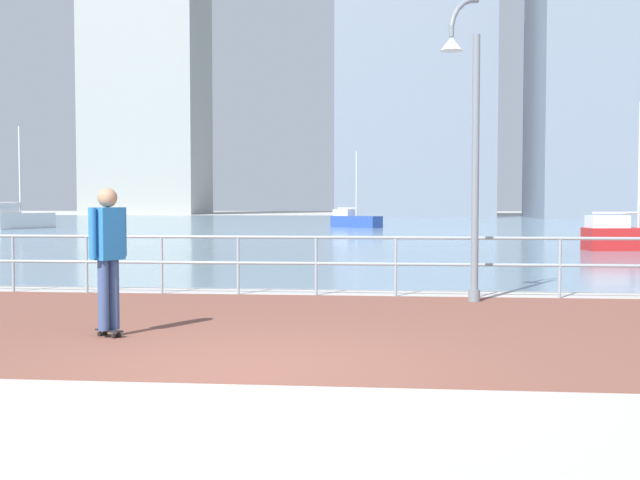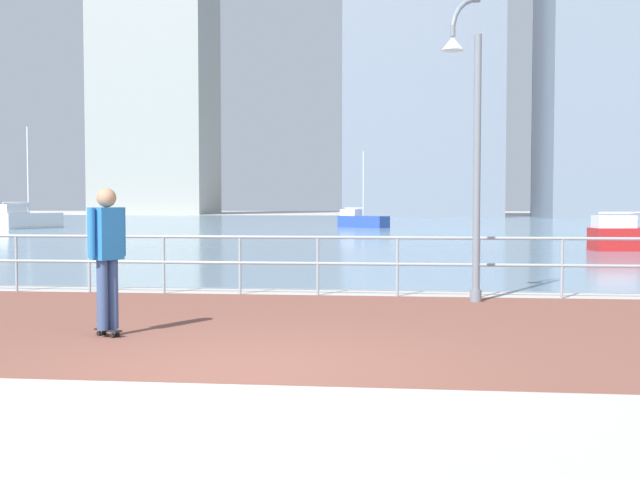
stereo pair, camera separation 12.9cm
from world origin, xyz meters
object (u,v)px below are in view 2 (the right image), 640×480
at_px(lamppost, 469,134).
at_px(sailboat_ivory, 27,219).
at_px(sailboat_yellow, 362,220).
at_px(skateboarder, 107,247).

relative_size(lamppost, sailboat_ivory, 0.76).
bearing_deg(lamppost, sailboat_yellow, 95.87).
xyz_separation_m(skateboarder, sailboat_ivory, (-20.66, 38.76, -0.48)).
relative_size(lamppost, skateboarder, 2.74).
bearing_deg(sailboat_ivory, skateboarder, -61.94).
relative_size(lamppost, sailboat_yellow, 0.98).
bearing_deg(lamppost, sailboat_ivory, 125.91).
height_order(lamppost, sailboat_yellow, sailboat_yellow).
height_order(lamppost, sailboat_ivory, sailboat_ivory).
height_order(sailboat_ivory, sailboat_yellow, sailboat_ivory).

